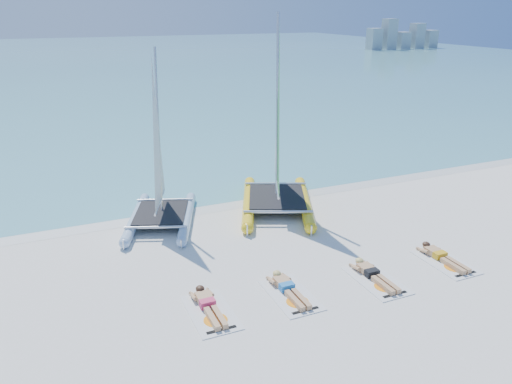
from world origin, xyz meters
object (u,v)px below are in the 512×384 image
towel_a (211,312)px  towel_c (377,281)px  catamaran_blue (158,172)px  towel_d (445,262)px  catamaran_yellow (277,146)px  sunbather_d (441,256)px  sunbather_b (287,288)px  towel_b (291,295)px  sunbather_c (373,274)px  sunbather_a (208,304)px

towel_a → towel_c: (4.48, -0.35, 0.00)m
catamaran_blue → towel_d: 9.16m
catamaran_blue → towel_d: bearing=-21.6°
catamaran_yellow → sunbather_d: catamaran_yellow is taller
sunbather_b → sunbather_d: (4.79, -0.20, 0.00)m
catamaran_blue → towel_b: catamaran_blue is taller
catamaran_yellow → sunbather_b: bearing=-89.3°
catamaran_blue → catamaran_yellow: bearing=21.1°
sunbather_c → towel_d: (2.39, -0.13, -0.11)m
sunbather_c → sunbather_d: 2.39m
towel_c → sunbather_b: bearing=169.1°
sunbather_b → sunbather_c: same height
sunbather_a → towel_d: 6.89m
towel_b → sunbather_b: (0.00, 0.19, 0.11)m
catamaran_blue → sunbather_a: catamaran_blue is taller
catamaran_blue → towel_c: 7.66m
sunbather_b → catamaran_yellow: bearing=67.0°
catamaran_yellow → towel_b: catamaran_yellow is taller
towel_a → sunbather_d: 6.87m
sunbather_a → sunbather_d: (6.87, -0.28, 0.00)m
towel_b → towel_c: size_ratio=1.00×
sunbather_d → sunbather_a: bearing=177.6°
towel_b → towel_d: size_ratio=1.00×
catamaran_yellow → sunbather_a: catamaran_yellow is taller
sunbather_d → towel_d: bearing=-90.0°
towel_c → towel_d: bearing=1.6°
sunbather_c → sunbather_d: (2.39, 0.07, 0.00)m
towel_a → sunbather_c: 4.48m
towel_d → sunbather_c: bearing=177.0°
catamaran_blue → sunbather_d: size_ratio=3.35×
towel_d → sunbather_a: bearing=176.0°
sunbather_d → catamaran_yellow: bearing=112.0°
towel_a → sunbather_a: (0.00, 0.19, 0.11)m
towel_c → towel_d: 2.39m
towel_a → sunbather_c: size_ratio=1.07×
catamaran_yellow → towel_c: size_ratio=3.71×
catamaran_blue → sunbather_b: (1.87, -5.65, -1.61)m
towel_a → towel_b: same height
catamaran_yellow → sunbather_c: catamaran_yellow is taller
towel_b → sunbather_d: sunbather_d is taller
sunbather_a → sunbather_b: size_ratio=1.00×
catamaran_blue → sunbather_a: (-0.21, -5.57, -1.61)m
towel_c → sunbather_d: size_ratio=1.07×
catamaran_blue → sunbather_b: 6.17m
towel_d → sunbather_d: (-0.00, 0.19, 0.11)m
towel_b → sunbather_c: 2.40m
catamaran_blue → towel_b: bearing=-51.6°
catamaran_blue → sunbather_c: catamaran_blue is taller
towel_a → sunbather_d: bearing=-0.8°
catamaran_yellow → towel_d: bearing=-44.9°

